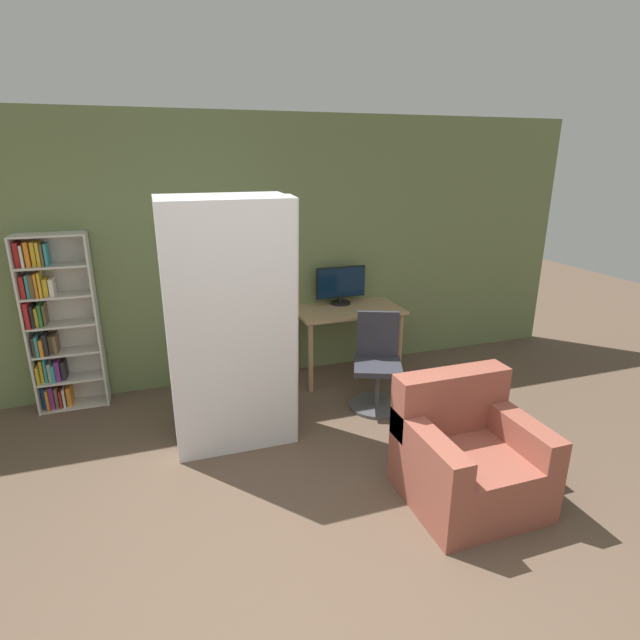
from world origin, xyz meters
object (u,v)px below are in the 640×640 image
Objects in this scene: monitor at (341,284)px; bookshelf at (56,325)px; mattress_near at (234,333)px; office_chair at (377,370)px; armchair at (466,456)px; mattress_far at (227,320)px.

monitor is 0.34× the size of bookshelf.
mattress_near reaches higher than monitor.
bookshelf is (-2.82, 0.94, 0.46)m from office_chair.
office_chair is at bearing 90.23° from armchair.
office_chair is 0.44× the size of mattress_far.
monitor is at bearing 34.84° from mattress_far.
monitor reaches higher than office_chair.
mattress_near reaches higher than office_chair.
mattress_near is 2.38× the size of armchair.
bookshelf is at bearing 145.99° from mattress_far.
office_chair is 1.44m from armchair.
armchair is (0.01, -1.44, -0.03)m from office_chair.
armchair is (1.39, -1.09, -0.69)m from mattress_near.
mattress_near is 1.00× the size of mattress_far.
mattress_near reaches higher than bookshelf.
bookshelf reaches higher than office_chair.
bookshelf is 3.73m from armchair.
mattress_far is at bearing 90.00° from mattress_near.
mattress_near is at bearing -136.82° from monitor.
mattress_far reaches higher than armchair.
monitor is at bearing -0.37° from bookshelf.
mattress_near is 0.33m from mattress_far.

